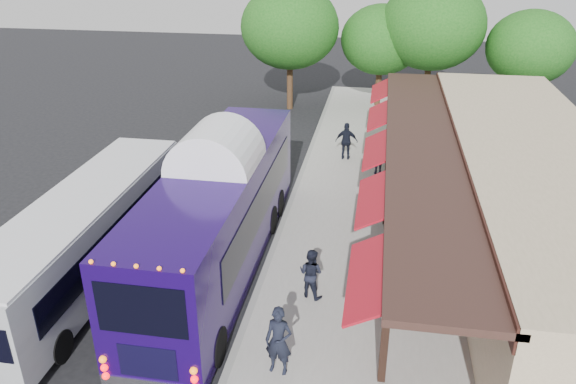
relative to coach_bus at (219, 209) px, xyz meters
The scene contains 15 objects.
ground 2.60m from the coach_bus, 24.29° to the right, with size 90.00×90.00×0.00m, color black.
sidewalk 7.53m from the coach_bus, 27.42° to the left, with size 10.00×40.00×0.15m, color #9E9B93.
curb 4.17m from the coach_bus, 65.85° to the left, with size 0.20×40.00×0.16m, color gray.
station_shelter 10.39m from the coach_bus, 18.79° to the left, with size 8.15×20.00×3.60m.
coach_bus is the anchor object (origin of this frame).
city_bus 4.12m from the coach_bus, 159.85° to the right, with size 2.35×10.48×2.82m.
ped_a 5.52m from the coach_bus, 59.55° to the right, with size 0.67×0.44×1.82m, color black.
ped_b 3.61m from the coach_bus, 24.97° to the right, with size 0.75×0.59×1.55m, color black.
ped_c 10.35m from the coach_bus, 71.17° to the left, with size 1.04×0.43×1.77m, color black.
ped_d 9.58m from the coach_bus, 59.37° to the left, with size 1.06×0.61×1.64m, color black.
sign_board 5.61m from the coach_bus, 14.72° to the left, with size 0.20×0.42×0.97m.
tree_left 19.90m from the coach_bus, 76.67° to the left, with size 4.82×4.82×6.17m.
tree_mid 20.36m from the coach_bus, 68.44° to the left, with size 5.97×5.97×7.64m.
tree_right 22.30m from the coach_bus, 54.95° to the left, with size 4.81×4.81×6.15m.
tree_far 18.31m from the coach_bus, 92.34° to the left, with size 5.74×5.74×7.35m.
Camera 1 is at (3.29, -14.47, 9.92)m, focal length 35.00 mm.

